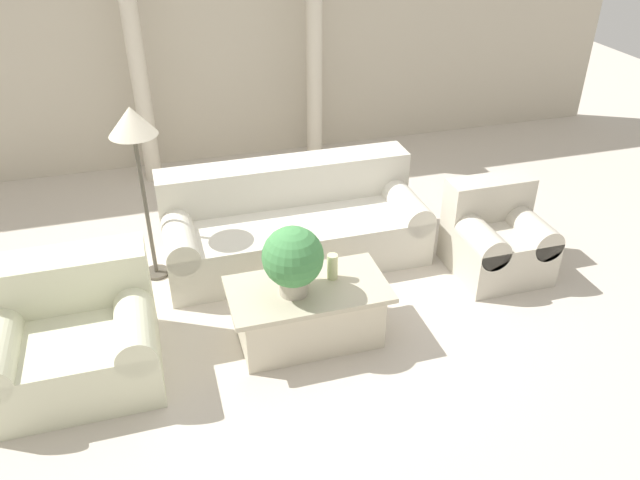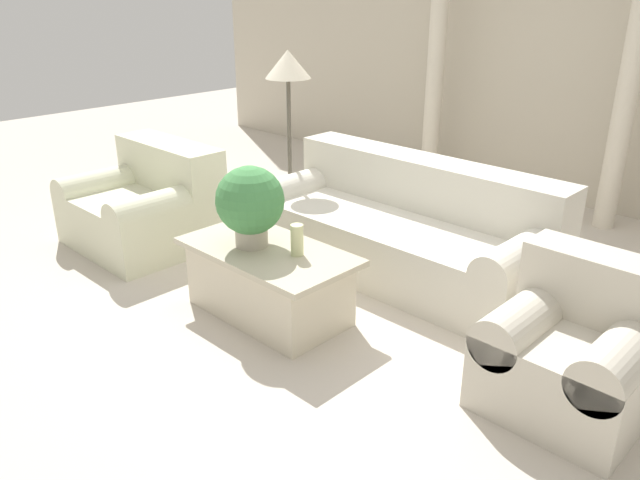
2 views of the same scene
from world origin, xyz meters
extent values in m
plane|color=beige|center=(0.00, 0.00, 0.00)|extent=(16.00, 16.00, 0.00)
cube|color=beige|center=(0.00, 3.16, 1.60)|extent=(10.00, 0.06, 3.20)
cube|color=beige|center=(0.08, 0.62, 0.22)|extent=(2.37, 1.00, 0.45)
cube|color=beige|center=(0.08, 0.95, 0.64)|extent=(2.37, 0.35, 0.39)
cylinder|color=beige|center=(-0.96, 0.62, 0.45)|extent=(0.28, 1.00, 0.28)
cylinder|color=beige|center=(1.13, 0.62, 0.45)|extent=(0.28, 1.00, 0.28)
cube|color=beige|center=(-1.82, -0.48, 0.22)|extent=(1.16, 1.00, 0.45)
cube|color=beige|center=(-1.82, -0.15, 0.64)|extent=(1.16, 0.35, 0.39)
cylinder|color=beige|center=(-2.25, -0.48, 0.45)|extent=(0.28, 1.00, 0.28)
cylinder|color=beige|center=(-1.38, -0.48, 0.45)|extent=(0.28, 1.00, 0.28)
cube|color=beige|center=(-0.11, -0.54, 0.22)|extent=(1.06, 0.58, 0.44)
cube|color=#BCB398|center=(-0.11, -0.54, 0.46)|extent=(1.21, 0.65, 0.04)
cylinder|color=#B2A893|center=(-0.22, -0.57, 0.54)|extent=(0.22, 0.22, 0.12)
sphere|color=#428447|center=(-0.22, -0.57, 0.80)|extent=(0.45, 0.45, 0.45)
cylinder|color=beige|center=(0.11, -0.47, 0.59)|extent=(0.08, 0.08, 0.21)
cylinder|color=#4C473D|center=(-1.20, 0.69, 0.01)|extent=(0.22, 0.22, 0.03)
cylinder|color=#4C473D|center=(-1.20, 0.69, 0.69)|extent=(0.04, 0.04, 1.32)
cone|color=beige|center=(-1.20, 0.69, 1.46)|extent=(0.39, 0.39, 0.23)
cylinder|color=beige|center=(-1.09, 2.72, 1.19)|extent=(0.18, 0.18, 2.39)
cylinder|color=beige|center=(0.88, 2.72, 1.19)|extent=(0.18, 0.18, 2.39)
cube|color=beige|center=(1.77, -0.11, 0.22)|extent=(0.79, 0.77, 0.44)
cube|color=beige|center=(1.77, 0.14, 0.62)|extent=(0.79, 0.27, 0.37)
cylinder|color=beige|center=(1.52, -0.11, 0.43)|extent=(0.28, 0.77, 0.28)
cylinder|color=beige|center=(2.03, -0.11, 0.43)|extent=(0.28, 0.77, 0.28)
camera|label=1|loc=(-1.09, -4.21, 3.23)|focal=35.00mm
camera|label=2|loc=(2.76, -2.99, 2.11)|focal=35.00mm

